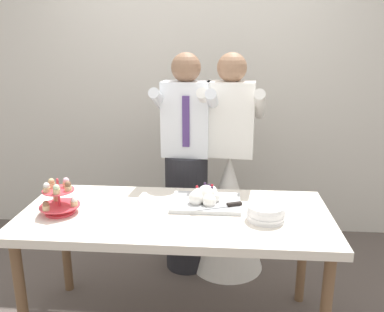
{
  "coord_description": "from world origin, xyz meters",
  "views": [
    {
      "loc": [
        0.27,
        -2.17,
        1.75
      ],
      "look_at": [
        0.09,
        0.15,
        1.07
      ],
      "focal_mm": 37.96,
      "sensor_mm": 36.0,
      "label": 1
    }
  ],
  "objects_px": {
    "main_cake_tray": "(206,199)",
    "plate_stack": "(266,212)",
    "cupcake_stand": "(59,199)",
    "person_bride": "(229,197)",
    "person_groom": "(186,177)",
    "dessert_table": "(175,224)"
  },
  "relations": [
    {
      "from": "person_groom",
      "to": "person_bride",
      "type": "xyz_separation_m",
      "value": [
        0.32,
        0.02,
        -0.16
      ]
    },
    {
      "from": "cupcake_stand",
      "to": "plate_stack",
      "type": "relative_size",
      "value": 1.06
    },
    {
      "from": "main_cake_tray",
      "to": "person_groom",
      "type": "height_order",
      "value": "person_groom"
    },
    {
      "from": "cupcake_stand",
      "to": "person_groom",
      "type": "bearing_deg",
      "value": 49.47
    },
    {
      "from": "main_cake_tray",
      "to": "plate_stack",
      "type": "relative_size",
      "value": 1.97
    },
    {
      "from": "cupcake_stand",
      "to": "main_cake_tray",
      "type": "relative_size",
      "value": 0.54
    },
    {
      "from": "cupcake_stand",
      "to": "main_cake_tray",
      "type": "distance_m",
      "value": 0.86
    },
    {
      "from": "main_cake_tray",
      "to": "plate_stack",
      "type": "distance_m",
      "value": 0.39
    },
    {
      "from": "person_bride",
      "to": "cupcake_stand",
      "type": "bearing_deg",
      "value": -141.02
    },
    {
      "from": "main_cake_tray",
      "to": "plate_stack",
      "type": "bearing_deg",
      "value": -28.57
    },
    {
      "from": "main_cake_tray",
      "to": "person_groom",
      "type": "xyz_separation_m",
      "value": [
        -0.17,
        0.59,
        -0.07
      ]
    },
    {
      "from": "plate_stack",
      "to": "person_groom",
      "type": "height_order",
      "value": "person_groom"
    },
    {
      "from": "main_cake_tray",
      "to": "plate_stack",
      "type": "xyz_separation_m",
      "value": [
        0.34,
        -0.19,
        0.0
      ]
    },
    {
      "from": "cupcake_stand",
      "to": "person_bride",
      "type": "bearing_deg",
      "value": 38.98
    },
    {
      "from": "main_cake_tray",
      "to": "person_bride",
      "type": "distance_m",
      "value": 0.67
    },
    {
      "from": "dessert_table",
      "to": "cupcake_stand",
      "type": "distance_m",
      "value": 0.69
    },
    {
      "from": "cupcake_stand",
      "to": "plate_stack",
      "type": "bearing_deg",
      "value": 0.12
    },
    {
      "from": "dessert_table",
      "to": "plate_stack",
      "type": "height_order",
      "value": "plate_stack"
    },
    {
      "from": "plate_stack",
      "to": "person_groom",
      "type": "xyz_separation_m",
      "value": [
        -0.52,
        0.77,
        -0.07
      ]
    },
    {
      "from": "main_cake_tray",
      "to": "person_bride",
      "type": "xyz_separation_m",
      "value": [
        0.15,
        0.61,
        -0.23
      ]
    },
    {
      "from": "plate_stack",
      "to": "person_bride",
      "type": "distance_m",
      "value": 0.85
    },
    {
      "from": "person_groom",
      "to": "plate_stack",
      "type": "bearing_deg",
      "value": -56.31
    }
  ]
}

